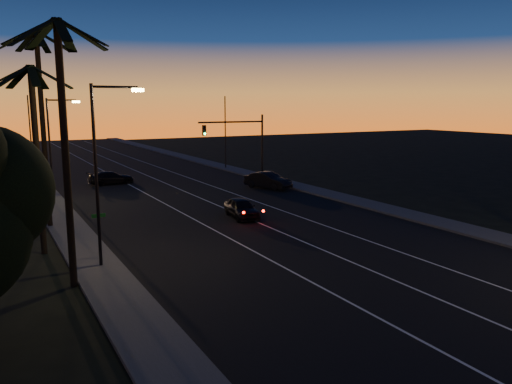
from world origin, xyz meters
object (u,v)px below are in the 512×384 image
lead_car (242,208)px  signal_mast (242,137)px  cross_car (111,178)px  right_car (268,180)px

lead_car → signal_mast: bearing=62.8°
signal_mast → lead_car: 15.67m
signal_mast → cross_car: bearing=150.9°
lead_car → right_car: size_ratio=0.95×
signal_mast → lead_car: signal_mast is taller
signal_mast → right_car: (1.01, -3.51, -3.98)m
signal_mast → cross_car: (-11.63, 6.46, -4.11)m
signal_mast → right_car: 5.41m
right_car → cross_car: (-12.64, 9.98, -0.13)m
signal_mast → cross_car: signal_mast is taller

